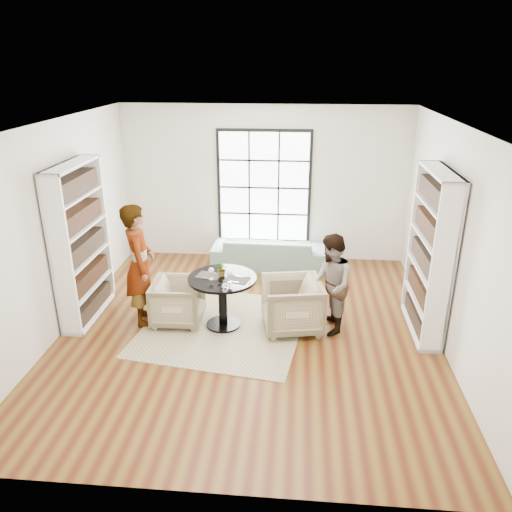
# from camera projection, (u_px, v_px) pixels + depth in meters

# --- Properties ---
(ground) EXTENTS (6.00, 6.00, 0.00)m
(ground) POSITION_uv_depth(u_px,v_px,m) (249.00, 331.00, 7.44)
(ground) COLOR brown
(room_shell) EXTENTS (6.00, 6.01, 6.00)m
(room_shell) POSITION_uv_depth(u_px,v_px,m) (252.00, 239.00, 7.47)
(room_shell) COLOR silver
(room_shell) RESTS_ON ground
(rug) EXTENTS (2.65, 2.65, 0.01)m
(rug) POSITION_uv_depth(u_px,v_px,m) (223.00, 326.00, 7.54)
(rug) COLOR tan
(rug) RESTS_ON ground
(pedestal_table) EXTENTS (1.01, 1.01, 0.81)m
(pedestal_table) POSITION_uv_depth(u_px,v_px,m) (223.00, 291.00, 7.36)
(pedestal_table) COLOR black
(pedestal_table) RESTS_ON ground
(sofa) EXTENTS (2.15, 0.87, 0.62)m
(sofa) POSITION_uv_depth(u_px,v_px,m) (269.00, 252.00, 9.58)
(sofa) COLOR slate
(sofa) RESTS_ON ground
(armchair_left) EXTENTS (0.78, 0.76, 0.69)m
(armchair_left) POSITION_uv_depth(u_px,v_px,m) (178.00, 302.00, 7.56)
(armchair_left) COLOR tan
(armchair_left) RESTS_ON ground
(armchair_right) EXTENTS (1.00, 0.98, 0.78)m
(armchair_right) POSITION_uv_depth(u_px,v_px,m) (292.00, 305.00, 7.36)
(armchair_right) COLOR #C6C28D
(armchair_right) RESTS_ON ground
(person_left) EXTENTS (0.63, 0.78, 1.86)m
(person_left) POSITION_uv_depth(u_px,v_px,m) (140.00, 265.00, 7.39)
(person_left) COLOR gray
(person_left) RESTS_ON ground
(person_right) EXTENTS (0.67, 0.80, 1.50)m
(person_right) POSITION_uv_depth(u_px,v_px,m) (331.00, 285.00, 7.18)
(person_right) COLOR gray
(person_right) RESTS_ON ground
(placemat_left) EXTENTS (0.39, 0.33, 0.01)m
(placemat_left) POSITION_uv_depth(u_px,v_px,m) (209.00, 276.00, 7.33)
(placemat_left) COLOR black
(placemat_left) RESTS_ON pedestal_table
(placemat_right) EXTENTS (0.39, 0.33, 0.01)m
(placemat_right) POSITION_uv_depth(u_px,v_px,m) (237.00, 279.00, 7.20)
(placemat_right) COLOR black
(placemat_right) RESTS_ON pedestal_table
(cutlery_left) EXTENTS (0.19, 0.25, 0.01)m
(cutlery_left) POSITION_uv_depth(u_px,v_px,m) (209.00, 275.00, 7.33)
(cutlery_left) COLOR silver
(cutlery_left) RESTS_ON placemat_left
(cutlery_right) EXTENTS (0.19, 0.25, 0.01)m
(cutlery_right) POSITION_uv_depth(u_px,v_px,m) (237.00, 279.00, 7.20)
(cutlery_right) COLOR silver
(cutlery_right) RESTS_ON placemat_right
(wine_glass_left) EXTENTS (0.08, 0.08, 0.18)m
(wine_glass_left) POSITION_uv_depth(u_px,v_px,m) (211.00, 271.00, 7.16)
(wine_glass_left) COLOR silver
(wine_glass_left) RESTS_ON pedestal_table
(wine_glass_right) EXTENTS (0.09, 0.09, 0.20)m
(wine_glass_right) POSITION_uv_depth(u_px,v_px,m) (229.00, 274.00, 7.05)
(wine_glass_right) COLOR silver
(wine_glass_right) RESTS_ON pedestal_table
(flower_centerpiece) EXTENTS (0.19, 0.17, 0.20)m
(flower_centerpiece) POSITION_uv_depth(u_px,v_px,m) (222.00, 269.00, 7.30)
(flower_centerpiece) COLOR gray
(flower_centerpiece) RESTS_ON pedestal_table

